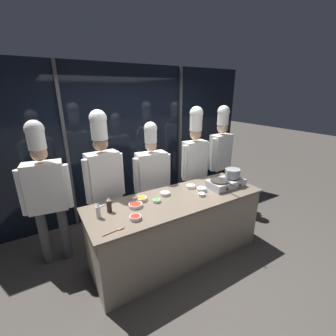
{
  "coord_description": "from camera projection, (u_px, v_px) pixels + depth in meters",
  "views": [
    {
      "loc": [
        -1.5,
        -2.24,
        2.27
      ],
      "look_at": [
        0.0,
        0.25,
        1.26
      ],
      "focal_mm": 24.0,
      "sensor_mm": 36.0,
      "label": 1
    }
  ],
  "objects": [
    {
      "name": "prep_bowl_chili_flakes",
      "position": [
        135.0,
        205.0,
        2.75
      ],
      "size": [
        0.17,
        0.17,
        0.05
      ],
      "color": "silver",
      "rests_on": "demo_counter"
    },
    {
      "name": "serving_spoon_solid",
      "position": [
        118.0,
        229.0,
        2.3
      ],
      "size": [
        0.24,
        0.07,
        0.02
      ],
      "color": "olive",
      "rests_on": "demo_counter"
    },
    {
      "name": "portable_stove",
      "position": [
        226.0,
        183.0,
        3.32
      ],
      "size": [
        0.54,
        0.32,
        0.12
      ],
      "color": "#B2B5BA",
      "rests_on": "demo_counter"
    },
    {
      "name": "prep_bowl_shrimp",
      "position": [
        191.0,
        186.0,
        3.3
      ],
      "size": [
        0.14,
        0.14,
        0.04
      ],
      "color": "silver",
      "rests_on": "demo_counter"
    },
    {
      "name": "prep_bowl_scallions",
      "position": [
        157.0,
        200.0,
        2.87
      ],
      "size": [
        0.1,
        0.1,
        0.04
      ],
      "color": "silver",
      "rests_on": "demo_counter"
    },
    {
      "name": "serving_spoon_slotted",
      "position": [
        107.0,
        204.0,
        2.82
      ],
      "size": [
        0.2,
        0.09,
        0.02
      ],
      "color": "#B2B5BA",
      "rests_on": "demo_counter"
    },
    {
      "name": "chef_apprentice",
      "position": [
        221.0,
        150.0,
        4.26
      ],
      "size": [
        0.55,
        0.26,
        2.02
      ],
      "rotation": [
        0.0,
        0.0,
        3.24
      ],
      "color": "#232326",
      "rests_on": "ground_plane"
    },
    {
      "name": "window_wall_back",
      "position": [
        130.0,
        143.0,
        4.16
      ],
      "size": [
        5.13,
        0.09,
        2.7
      ],
      "color": "black",
      "rests_on": "ground_plane"
    },
    {
      "name": "chef_head",
      "position": [
        45.0,
        187.0,
        2.83
      ],
      "size": [
        0.59,
        0.3,
        1.95
      ],
      "rotation": [
        0.0,
        0.0,
        3.0
      ],
      "color": "#4C4C51",
      "rests_on": "ground_plane"
    },
    {
      "name": "squeeze_bottle_soy",
      "position": [
        109.0,
        205.0,
        2.62
      ],
      "size": [
        0.06,
        0.06,
        0.19
      ],
      "color": "#332319",
      "rests_on": "demo_counter"
    },
    {
      "name": "chef_line",
      "position": [
        152.0,
        172.0,
        3.6
      ],
      "size": [
        0.62,
        0.29,
        1.83
      ],
      "rotation": [
        0.0,
        0.0,
        3.05
      ],
      "color": "#4C4C51",
      "rests_on": "ground_plane"
    },
    {
      "name": "prep_bowl_garlic",
      "position": [
        201.0,
        194.0,
        3.04
      ],
      "size": [
        0.1,
        0.1,
        0.04
      ],
      "color": "silver",
      "rests_on": "demo_counter"
    },
    {
      "name": "frying_pan",
      "position": [
        220.0,
        180.0,
        3.23
      ],
      "size": [
        0.27,
        0.47,
        0.04
      ],
      "color": "#38332D",
      "rests_on": "portable_stove"
    },
    {
      "name": "ground_plane",
      "position": [
        177.0,
        254.0,
        3.28
      ],
      "size": [
        24.0,
        24.0,
        0.0
      ],
      "primitive_type": "plane",
      "color": "#47423D"
    },
    {
      "name": "chef_sous",
      "position": [
        104.0,
        174.0,
        3.07
      ],
      "size": [
        0.56,
        0.27,
        2.04
      ],
      "rotation": [
        0.0,
        0.0,
        3.26
      ],
      "color": "#232326",
      "rests_on": "ground_plane"
    },
    {
      "name": "demo_counter",
      "position": [
        177.0,
        227.0,
        3.13
      ],
      "size": [
        2.41,
        0.83,
        0.91
      ],
      "color": "gray",
      "rests_on": "ground_plane"
    },
    {
      "name": "prep_bowl_onion",
      "position": [
        165.0,
        193.0,
        3.07
      ],
      "size": [
        0.13,
        0.13,
        0.04
      ],
      "color": "silver",
      "rests_on": "demo_counter"
    },
    {
      "name": "squeeze_bottle_clear",
      "position": [
        98.0,
        211.0,
        2.49
      ],
      "size": [
        0.05,
        0.05,
        0.19
      ],
      "color": "white",
      "rests_on": "demo_counter"
    },
    {
      "name": "prep_bowl_chicken",
      "position": [
        201.0,
        189.0,
        3.19
      ],
      "size": [
        0.14,
        0.14,
        0.05
      ],
      "color": "silver",
      "rests_on": "demo_counter"
    },
    {
      "name": "chef_pastry",
      "position": [
        195.0,
        157.0,
        3.83
      ],
      "size": [
        0.53,
        0.22,
        2.03
      ],
      "rotation": [
        0.0,
        0.0,
        3.11
      ],
      "color": "#2D3856",
      "rests_on": "ground_plane"
    },
    {
      "name": "stock_pot",
      "position": [
        233.0,
        173.0,
        3.34
      ],
      "size": [
        0.25,
        0.22,
        0.13
      ],
      "color": "#93969B",
      "rests_on": "portable_stove"
    },
    {
      "name": "prep_bowl_bell_pepper",
      "position": [
        135.0,
        217.0,
        2.49
      ],
      "size": [
        0.13,
        0.13,
        0.04
      ],
      "color": "silver",
      "rests_on": "demo_counter"
    },
    {
      "name": "prep_bowl_carrots",
      "position": [
        142.0,
        199.0,
        2.91
      ],
      "size": [
        0.15,
        0.15,
        0.05
      ],
      "color": "silver",
      "rests_on": "demo_counter"
    }
  ]
}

